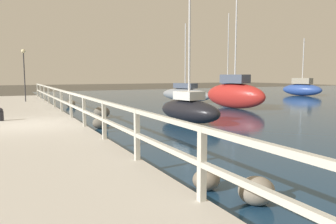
# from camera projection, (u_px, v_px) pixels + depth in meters

# --- Properties ---
(ground_plane) EXTENTS (120.00, 120.00, 0.00)m
(ground_plane) POSITION_uv_depth(u_px,v_px,m) (25.00, 133.00, 11.58)
(ground_plane) COLOR #4C473D
(dock_walkway) EXTENTS (3.87, 36.00, 0.28)m
(dock_walkway) POSITION_uv_depth(u_px,v_px,m) (25.00, 129.00, 11.56)
(dock_walkway) COLOR beige
(dock_walkway) RESTS_ON ground
(railing) EXTENTS (0.10, 32.50, 1.06)m
(railing) POSITION_uv_depth(u_px,v_px,m) (77.00, 103.00, 12.28)
(railing) COLOR beige
(railing) RESTS_ON dock_walkway
(boulder_far_strip) EXTENTS (0.59, 0.53, 0.44)m
(boulder_far_strip) POSITION_uv_depth(u_px,v_px,m) (100.00, 123.00, 12.50)
(boulder_far_strip) COLOR #666056
(boulder_far_strip) RESTS_ON ground
(boulder_near_dock) EXTENTS (0.75, 0.68, 0.57)m
(boulder_near_dock) POSITION_uv_depth(u_px,v_px,m) (102.00, 112.00, 15.52)
(boulder_near_dock) COLOR #666056
(boulder_near_dock) RESTS_ON ground
(boulder_upstream) EXTENTS (0.50, 0.45, 0.38)m
(boulder_upstream) POSITION_uv_depth(u_px,v_px,m) (206.00, 180.00, 5.83)
(boulder_upstream) COLOR slate
(boulder_upstream) RESTS_ON ground
(boulder_mid_strip) EXTENTS (0.60, 0.54, 0.45)m
(boulder_mid_strip) POSITION_uv_depth(u_px,v_px,m) (71.00, 104.00, 20.92)
(boulder_mid_strip) COLOR gray
(boulder_mid_strip) RESTS_ON ground
(boulder_downstream) EXTENTS (0.60, 0.54, 0.45)m
(boulder_downstream) POSITION_uv_depth(u_px,v_px,m) (256.00, 191.00, 5.18)
(boulder_downstream) COLOR gray
(boulder_downstream) RESTS_ON ground
(mooring_bollard) EXTENTS (0.23, 0.23, 0.50)m
(mooring_bollard) POSITION_uv_depth(u_px,v_px,m) (0.00, 114.00, 12.61)
(mooring_bollard) COLOR black
(mooring_bollard) RESTS_ON dock_walkway
(dock_lamp) EXTENTS (0.27, 0.27, 3.45)m
(dock_lamp) POSITION_uv_depth(u_px,v_px,m) (24.00, 63.00, 21.52)
(dock_lamp) COLOR #2D2D33
(dock_lamp) RESTS_ON dock_walkway
(sailboat_gray) EXTENTS (2.25, 5.37, 5.89)m
(sailboat_gray) POSITION_uv_depth(u_px,v_px,m) (185.00, 94.00, 25.21)
(sailboat_gray) COLOR gray
(sailboat_gray) RESTS_ON water_surface
(sailboat_navy) EXTENTS (2.78, 4.71, 7.85)m
(sailboat_navy) POSITION_uv_depth(u_px,v_px,m) (227.00, 88.00, 31.78)
(sailboat_navy) COLOR #192347
(sailboat_navy) RESTS_ON water_surface
(sailboat_blue) EXTENTS (2.46, 4.13, 5.56)m
(sailboat_blue) POSITION_uv_depth(u_px,v_px,m) (302.00, 88.00, 32.19)
(sailboat_blue) COLOR #2D4C9E
(sailboat_blue) RESTS_ON water_surface
(sailboat_red) EXTENTS (2.22, 4.51, 7.01)m
(sailboat_red) POSITION_uv_depth(u_px,v_px,m) (235.00, 94.00, 20.02)
(sailboat_red) COLOR red
(sailboat_red) RESTS_ON water_surface
(sailboat_black) EXTENTS (1.81, 3.77, 6.91)m
(sailboat_black) POSITION_uv_depth(u_px,v_px,m) (189.00, 109.00, 14.05)
(sailboat_black) COLOR black
(sailboat_black) RESTS_ON water_surface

